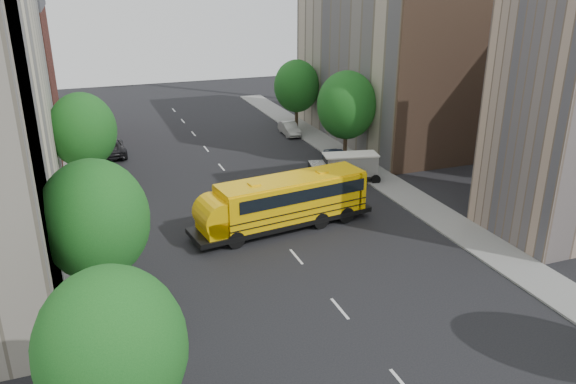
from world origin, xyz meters
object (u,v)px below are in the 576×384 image
parked_car_0 (158,319)px  parked_car_4 (340,160)px  parked_car_1 (114,205)px  parked_car_5 (289,129)px  street_tree_1 (95,220)px  parked_car_2 (110,147)px  street_tree_4 (347,105)px  safari_truck (345,167)px  street_tree_0 (112,349)px  street_tree_5 (297,86)px  school_bus (281,201)px  street_tree_2 (83,131)px

parked_car_0 → parked_car_4: size_ratio=0.88×
parked_car_1 → parked_car_5: parked_car_1 is taller
street_tree_1 → parked_car_1: street_tree_1 is taller
parked_car_2 → parked_car_1: bearing=85.9°
street_tree_4 → parked_car_4: (-1.40, -1.89, -4.29)m
safari_truck → parked_car_2: size_ratio=1.03×
street_tree_4 → parked_car_2: 22.21m
street_tree_0 → street_tree_5: size_ratio=0.99×
parked_car_4 → street_tree_5: bearing=86.9°
parked_car_2 → parked_car_5: 18.25m
street_tree_1 → safari_truck: street_tree_1 is taller
parked_car_0 → street_tree_0: bearing=72.1°
street_tree_0 → street_tree_4: 35.61m
street_tree_0 → parked_car_1: 22.62m
street_tree_5 → school_bus: size_ratio=0.59×
parked_car_5 → parked_car_2: bearing=-174.8°
street_tree_0 → street_tree_5: (22.00, 40.00, 0.06)m
street_tree_4 → street_tree_5: 12.01m
street_tree_0 → school_bus: 20.02m
parked_car_4 → parked_car_5: (-0.17, 11.90, -0.11)m
street_tree_2 → parked_car_1: street_tree_2 is taller
street_tree_0 → parked_car_4: street_tree_0 is taller
parked_car_0 → parked_car_2: (0.00, 29.82, 0.08)m
street_tree_0 → street_tree_5: bearing=61.2°
street_tree_1 → parked_car_2: street_tree_1 is taller
street_tree_4 → parked_car_5: size_ratio=1.99×
safari_truck → parked_car_0: bearing=-126.4°
street_tree_0 → street_tree_4: street_tree_4 is taller
street_tree_5 → parked_car_5: (-1.57, -1.99, -4.03)m
street_tree_4 → parked_car_0: bearing=-133.7°
street_tree_2 → street_tree_5: street_tree_2 is taller
parked_car_0 → parked_car_5: parked_car_0 is taller
parked_car_1 → school_bus: bearing=147.3°
street_tree_4 → parked_car_4: 4.89m
parked_car_0 → school_bus: bearing=-137.6°
parked_car_4 → parked_car_5: bearing=93.5°
parked_car_2 → school_bus: bearing=113.0°
street_tree_2 → street_tree_4: (22.00, 0.00, 0.25)m
street_tree_4 → parked_car_1: 21.81m
safari_truck → parked_car_2: (-17.29, 14.21, -0.46)m
street_tree_5 → parked_car_1: street_tree_5 is taller
street_tree_1 → parked_car_5: bearing=53.9°
safari_truck → parked_car_0: 23.30m
street_tree_2 → street_tree_4: size_ratio=0.95×
parked_car_1 → parked_car_5: 24.71m
parked_car_2 → parked_car_5: parked_car_2 is taller
parked_car_4 → parked_car_2: bearing=151.8°
street_tree_4 → parked_car_4: bearing=-126.6°
safari_truck → parked_car_5: (0.94, 15.13, -0.56)m
school_bus → parked_car_1: (-10.13, 6.10, -1.18)m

